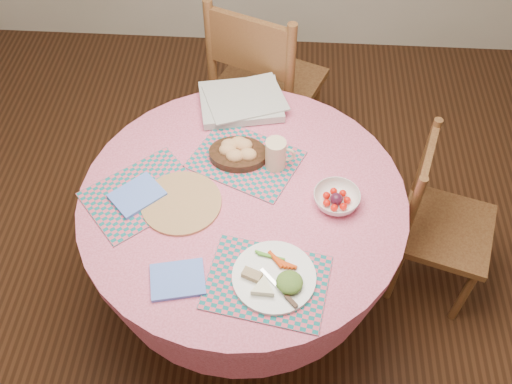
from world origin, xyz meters
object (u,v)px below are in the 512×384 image
chair_back (263,84)px  wicker_trivet (181,203)px  dinner_plate (276,277)px  bread_bowl (238,151)px  latte_mug (276,154)px  fruit_bowl (336,199)px  dining_table (244,226)px  chair_right (437,221)px

chair_back → wicker_trivet: size_ratio=3.51×
dinner_plate → bread_bowl: 0.57m
wicker_trivet → chair_back: bearing=74.8°
dinner_plate → latte_mug: bearing=92.5°
fruit_bowl → dinner_plate: bearing=-121.4°
dining_table → dinner_plate: dinner_plate is taller
wicker_trivet → bread_bowl: size_ratio=1.30×
chair_right → latte_mug: latte_mug is taller
latte_mug → bread_bowl: bearing=166.9°
dining_table → wicker_trivet: bearing=-167.5°
dining_table → wicker_trivet: wicker_trivet is taller
chair_right → dinner_plate: chair_right is taller
latte_mug → chair_right: bearing=0.2°
dinner_plate → latte_mug: (-0.02, 0.51, 0.05)m
dining_table → fruit_bowl: fruit_bowl is taller
wicker_trivet → bread_bowl: 0.31m
chair_right → chair_back: bearing=64.7°
dining_table → bread_bowl: bearing=100.1°
chair_right → chair_back: 1.08m
bread_bowl → chair_right: bearing=-2.2°
dining_table → chair_back: (0.03, 0.88, -0.01)m
chair_back → bread_bowl: chair_back is taller
wicker_trivet → latte_mug: size_ratio=2.34×
chair_back → dinner_plate: 1.26m
chair_right → fruit_bowl: size_ratio=4.17×
chair_right → fruit_bowl: (-0.47, -0.17, 0.33)m
dinner_plate → latte_mug: 0.51m
dining_table → fruit_bowl: bearing=-1.8°
dining_table → chair_back: size_ratio=1.18×
fruit_bowl → chair_right: bearing=20.0°
wicker_trivet → bread_bowl: bread_bowl is taller
dining_table → chair_right: (0.82, 0.16, -0.11)m
dinner_plate → bread_bowl: bread_bowl is taller
dining_table → chair_right: size_ratio=1.45×
chair_right → dinner_plate: 0.91m
dinner_plate → latte_mug: latte_mug is taller
dinner_plate → bread_bowl: size_ratio=1.23×
dining_table → latte_mug: 0.33m
wicker_trivet → dinner_plate: size_ratio=1.06×
bread_bowl → chair_back: bearing=84.7°
dining_table → chair_back: chair_back is taller
chair_back → wicker_trivet: 0.99m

